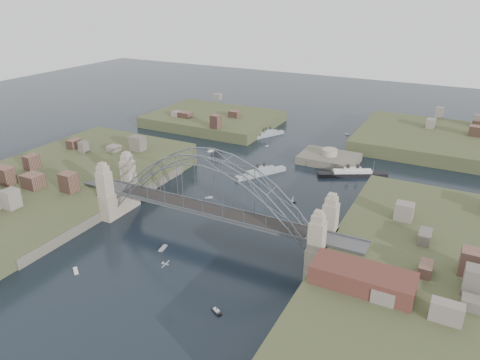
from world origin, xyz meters
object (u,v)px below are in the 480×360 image
wharf_shed (363,278)px  ocean_liner (352,174)px  naval_cruiser_far (268,134)px  bridge (208,196)px  fort_island (329,163)px  naval_cruiser_near (261,173)px

wharf_shed → ocean_liner: size_ratio=0.85×
wharf_shed → ocean_liner: bearing=105.3°
naval_cruiser_far → ocean_liner: size_ratio=0.69×
wharf_shed → ocean_liner: (-20.34, 74.30, -9.05)m
bridge → fort_island: size_ratio=3.82×
bridge → wharf_shed: bearing=-17.7°
bridge → ocean_liner: 65.76m
wharf_shed → naval_cruiser_far: (-66.70, 103.36, -9.10)m
naval_cruiser_near → naval_cruiser_far: 46.48m
bridge → naval_cruiser_near: bearing=97.5°
wharf_shed → naval_cruiser_near: (-50.02, 59.97, -9.05)m
fort_island → naval_cruiser_far: size_ratio=1.36×
naval_cruiser_near → naval_cruiser_far: (-16.68, 43.39, -0.06)m
bridge → naval_cruiser_far: bridge is taller
naval_cruiser_near → naval_cruiser_far: size_ratio=1.17×
bridge → naval_cruiser_near: bridge is taller
bridge → naval_cruiser_far: (-22.70, 89.36, -11.43)m
naval_cruiser_far → ocean_liner: bearing=-32.1°
naval_cruiser_near → ocean_liner: size_ratio=0.80×
bridge → wharf_shed: size_ratio=4.20×
fort_island → naval_cruiser_near: (-18.02, -24.03, 1.29)m
fort_island → naval_cruiser_near: bearing=-126.9°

